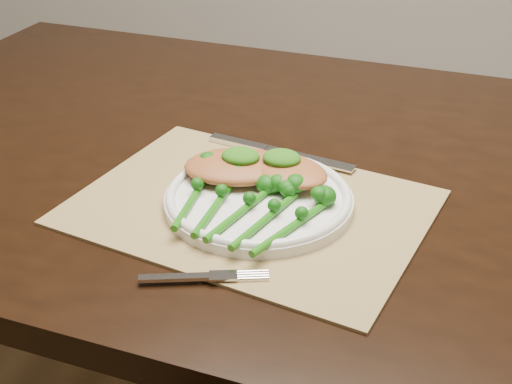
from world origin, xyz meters
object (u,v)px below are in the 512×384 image
(dining_table, at_px, (310,354))
(dinner_plate, at_px, (259,198))
(placemat, at_px, (250,207))
(broccolini_bundle, at_px, (240,213))
(chicken_fillet_left, at_px, (238,166))

(dining_table, height_order, dinner_plate, dinner_plate)
(placemat, distance_m, broccolini_bundle, 0.05)
(chicken_fillet_left, height_order, broccolini_bundle, chicken_fillet_left)
(chicken_fillet_left, bearing_deg, broccolini_bundle, -87.58)
(dinner_plate, relative_size, chicken_fillet_left, 1.69)
(dining_table, distance_m, placemat, 0.41)
(dining_table, xyz_separation_m, chicken_fillet_left, (-0.09, -0.10, 0.41))
(dining_table, xyz_separation_m, broccolini_bundle, (-0.06, -0.20, 0.40))
(dining_table, bearing_deg, broccolini_bundle, -101.91)
(dinner_plate, relative_size, broccolini_bundle, 1.16)
(broccolini_bundle, bearing_deg, dining_table, 86.56)
(dining_table, bearing_deg, placemat, -107.36)
(dining_table, distance_m, chicken_fillet_left, 0.43)
(placemat, bearing_deg, broccolini_bundle, -76.24)
(placemat, xyz_separation_m, chicken_fillet_left, (-0.03, 0.05, 0.03))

